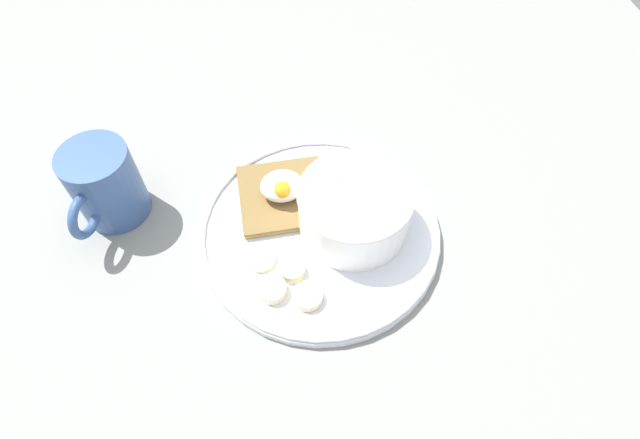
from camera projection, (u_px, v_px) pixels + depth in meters
ground_plane at (320, 239)px, 58.88cm from camera, size 120.00×120.00×2.00cm
plate at (320, 230)px, 57.40cm from camera, size 27.58×27.58×1.60cm
oatmeal_bowl at (355, 212)px, 54.71cm from camera, size 12.64×12.64×6.22cm
toast_slice at (283, 196)px, 59.26cm from camera, size 10.49×10.49×1.05cm
poached_egg at (282, 186)px, 57.59cm from camera, size 5.11×4.35×3.17cm
banana_slice_front at (292, 270)px, 53.53cm from camera, size 2.98×2.96×1.26cm
banana_slice_left at (272, 290)px, 52.12cm from camera, size 3.59×3.55×1.40cm
banana_slice_back at (261, 259)px, 54.48cm from camera, size 3.30×3.25×1.02cm
banana_slice_right at (308, 296)px, 51.82cm from camera, size 4.24×4.25×1.16cm
coffee_mug at (105, 185)px, 55.98cm from camera, size 7.66×10.97×9.56cm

